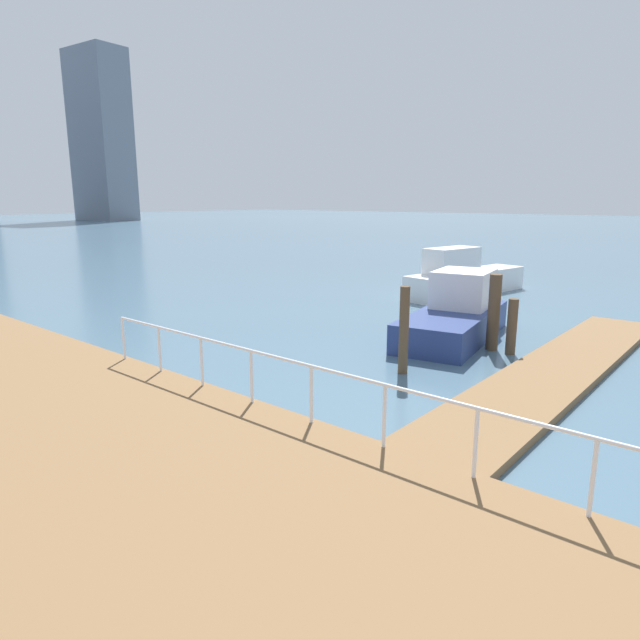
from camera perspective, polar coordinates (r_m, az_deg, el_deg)
name	(u,v)px	position (r m, az deg, el deg)	size (l,w,h in m)	color
ground_plane	(190,340)	(17.68, -13.38, -2.00)	(300.00, 300.00, 0.00)	slate
floating_dock	(556,371)	(15.00, 23.28, -4.93)	(14.50, 2.00, 0.18)	olive
dock_piling_0	(512,327)	(16.34, 19.30, -0.67)	(0.28, 0.28, 1.59)	brown
dock_piling_2	(494,313)	(16.59, 17.60, 0.74)	(0.34, 0.34, 2.22)	brown
dock_piling_5	(404,330)	(13.82, 8.70, -1.08)	(0.24, 0.24, 2.22)	brown
moored_boat_1	(456,315)	(17.90, 13.93, 0.55)	(5.81, 3.06, 2.06)	navy
moored_boat_2	(463,278)	(25.88, 14.65, 4.28)	(7.30, 2.72, 2.22)	white
skyline_tower_4	(101,137)	(122.26, -21.78, 17.24)	(7.08, 11.68, 32.50)	slate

